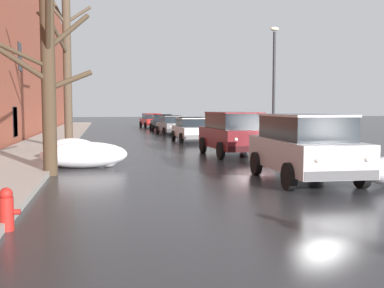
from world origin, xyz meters
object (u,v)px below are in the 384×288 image
object	(u,v)px
street_lamp_post	(274,81)
bare_tree_mid_block	(66,65)
bare_tree_second_along_sidewalk	(49,78)
suv_silver_approaching_near_lane	(304,145)
sedan_white_parked_kerbside_mid	(192,129)
suv_maroon_parked_kerbside_close	(233,132)
sedan_black_queued_behind_truck	(162,122)
sedan_grey_parked_far_down_block	(172,125)
fire_hydrant	(7,209)
sedan_red_at_far_intersection	(152,120)

from	to	relation	value
street_lamp_post	bare_tree_mid_block	bearing A→B (deg)	-178.20
bare_tree_second_along_sidewalk	suv_silver_approaching_near_lane	world-z (taller)	bare_tree_second_along_sidewalk
bare_tree_second_along_sidewalk	bare_tree_mid_block	world-z (taller)	bare_tree_mid_block
sedan_white_parked_kerbside_mid	bare_tree_second_along_sidewalk	bearing A→B (deg)	-118.31
suv_maroon_parked_kerbside_close	sedan_black_queued_behind_truck	distance (m)	20.94
suv_silver_approaching_near_lane	street_lamp_post	distance (m)	10.65
sedan_grey_parked_far_down_block	sedan_black_queued_behind_truck	world-z (taller)	same
bare_tree_mid_block	suv_silver_approaching_near_lane	xyz separation A→B (m)	(6.97, -9.64, -2.91)
sedan_black_queued_behind_truck	fire_hydrant	distance (m)	32.30
sedan_red_at_far_intersection	fire_hydrant	world-z (taller)	sedan_red_at_far_intersection
suv_silver_approaching_near_lane	street_lamp_post	size ratio (longest dim) A/B	0.73
sedan_white_parked_kerbside_mid	fire_hydrant	xyz separation A→B (m)	(-6.65, -18.53, -0.40)
sedan_grey_parked_far_down_block	street_lamp_post	xyz separation A→B (m)	(3.33, -12.02, 2.58)
sedan_black_queued_behind_truck	fire_hydrant	xyz separation A→B (m)	(-6.53, -31.63, -0.40)
sedan_grey_parked_far_down_block	sedan_black_queued_behind_truck	size ratio (longest dim) A/B	1.06
sedan_red_at_far_intersection	street_lamp_post	size ratio (longest dim) A/B	0.75
fire_hydrant	sedan_white_parked_kerbside_mid	bearing A→B (deg)	70.26
bare_tree_mid_block	sedan_red_at_far_intersection	size ratio (longest dim) A/B	1.65
bare_tree_second_along_sidewalk	sedan_grey_parked_far_down_block	world-z (taller)	bare_tree_second_along_sidewalk
bare_tree_second_along_sidewalk	bare_tree_mid_block	size ratio (longest dim) A/B	0.75
suv_silver_approaching_near_lane	bare_tree_second_along_sidewalk	bearing A→B (deg)	160.91
sedan_grey_parked_far_down_block	sedan_black_queued_behind_truck	distance (m)	5.85
sedan_grey_parked_far_down_block	sedan_red_at_far_intersection	size ratio (longest dim) A/B	0.96
suv_silver_approaching_near_lane	fire_hydrant	distance (m)	7.90
fire_hydrant	suv_maroon_parked_kerbside_close	bearing A→B (deg)	57.24
suv_maroon_parked_kerbside_close	bare_tree_mid_block	bearing A→B (deg)	158.39
suv_silver_approaching_near_lane	bare_tree_mid_block	bearing A→B (deg)	125.84
bare_tree_mid_block	fire_hydrant	distance (m)	13.91
sedan_red_at_far_intersection	fire_hydrant	xyz separation A→B (m)	(-6.31, -38.15, -0.40)
suv_maroon_parked_kerbside_close	sedan_black_queued_behind_truck	bearing A→B (deg)	90.96
bare_tree_mid_block	sedan_grey_parked_far_down_block	bearing A→B (deg)	61.89
fire_hydrant	street_lamp_post	size ratio (longest dim) A/B	0.12
suv_maroon_parked_kerbside_close	sedan_white_parked_kerbside_mid	distance (m)	7.84
bare_tree_second_along_sidewalk	sedan_grey_parked_far_down_block	xyz separation A→B (m)	(6.52, 19.59, -2.11)
bare_tree_mid_block	suv_maroon_parked_kerbside_close	world-z (taller)	bare_tree_mid_block
sedan_grey_parked_far_down_block	fire_hydrant	xyz separation A→B (m)	(-6.52, -25.78, -0.40)
sedan_white_parked_kerbside_mid	sedan_red_at_far_intersection	bearing A→B (deg)	90.98
suv_silver_approaching_near_lane	sedan_white_parked_kerbside_mid	world-z (taller)	suv_silver_approaching_near_lane
bare_tree_second_along_sidewalk	sedan_black_queued_behind_truck	bearing A→B (deg)	75.60
sedan_white_parked_kerbside_mid	sedan_red_at_far_intersection	xyz separation A→B (m)	(-0.34, 19.62, 0.00)
sedan_white_parked_kerbside_mid	bare_tree_mid_block	bearing A→B (deg)	-142.89
bare_tree_mid_block	sedan_red_at_far_intersection	xyz separation A→B (m)	(6.38, 24.70, -3.15)
suv_maroon_parked_kerbside_close	sedan_black_queued_behind_truck	xyz separation A→B (m)	(-0.35, 20.93, -0.24)
bare_tree_mid_block	sedan_black_queued_behind_truck	size ratio (longest dim) A/B	1.81
sedan_grey_parked_far_down_block	bare_tree_second_along_sidewalk	bearing A→B (deg)	-108.40
sedan_grey_parked_far_down_block	bare_tree_mid_block	bearing A→B (deg)	-118.11
sedan_grey_parked_far_down_block	sedan_white_parked_kerbside_mid	bearing A→B (deg)	-88.97
bare_tree_second_along_sidewalk	sedan_red_at_far_intersection	world-z (taller)	bare_tree_second_along_sidewalk
sedan_white_parked_kerbside_mid	sedan_black_queued_behind_truck	bearing A→B (deg)	90.51
sedan_red_at_far_intersection	bare_tree_second_along_sidewalk	bearing A→B (deg)	-101.17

